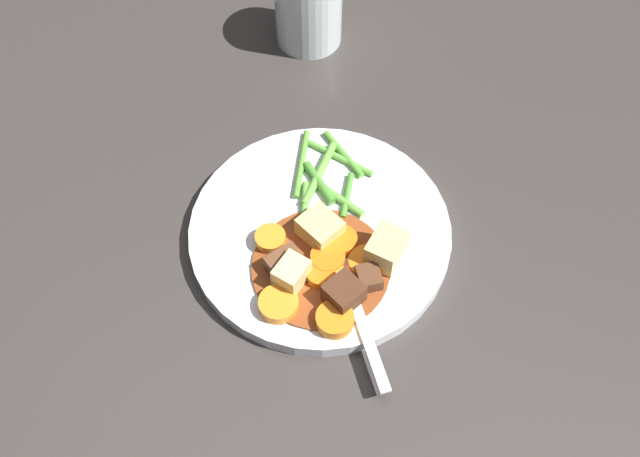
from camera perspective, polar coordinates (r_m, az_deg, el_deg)
ground_plane at (r=0.73m, az=0.00°, el=-0.67°), size 3.00×3.00×0.00m
dinner_plate at (r=0.72m, az=0.00°, el=-0.34°), size 0.25×0.25×0.02m
stew_sauce at (r=0.69m, az=0.44°, el=-2.94°), size 0.13×0.13×0.00m
carrot_slice_0 at (r=0.67m, az=-3.16°, el=-5.75°), size 0.04×0.04×0.01m
carrot_slice_1 at (r=0.68m, az=0.05°, el=-3.54°), size 0.04×0.04×0.01m
carrot_slice_2 at (r=0.71m, az=-3.77°, el=-0.83°), size 0.04×0.04×0.01m
carrot_slice_3 at (r=0.69m, az=3.59°, el=-2.62°), size 0.04×0.04×0.01m
carrot_slice_4 at (r=0.69m, az=0.59°, el=-2.33°), size 0.04×0.04×0.01m
carrot_slice_5 at (r=0.70m, az=1.59°, el=-0.97°), size 0.04×0.04×0.01m
carrot_slice_6 at (r=0.68m, az=1.27°, el=-3.95°), size 0.03×0.03×0.01m
carrot_slice_7 at (r=0.66m, az=1.12°, el=-6.91°), size 0.04×0.04×0.01m
potato_chunk_0 at (r=0.70m, az=-0.35°, el=-0.03°), size 0.05×0.05×0.02m
potato_chunk_1 at (r=0.68m, az=-2.17°, el=-3.48°), size 0.04×0.04×0.03m
potato_chunk_2 at (r=0.69m, az=5.02°, el=-1.58°), size 0.05×0.04×0.03m
meat_chunk_0 at (r=0.67m, az=1.81°, el=-4.97°), size 0.04×0.04×0.03m
meat_chunk_1 at (r=0.69m, az=-2.69°, el=-2.68°), size 0.04×0.04×0.02m
meat_chunk_2 at (r=0.68m, az=3.72°, el=-3.79°), size 0.03×0.03×0.02m
green_bean_0 at (r=0.75m, az=-0.25°, el=4.15°), size 0.08×0.04×0.01m
green_bean_1 at (r=0.74m, az=2.06°, el=2.51°), size 0.05×0.02×0.01m
green_bean_2 at (r=0.73m, az=1.71°, el=2.12°), size 0.04×0.04×0.01m
green_bean_3 at (r=0.73m, az=-1.17°, el=1.48°), size 0.06×0.01×0.01m
green_bean_4 at (r=0.77m, az=1.77°, el=5.67°), size 0.06×0.04×0.01m
green_bean_5 at (r=0.76m, az=-1.42°, el=4.93°), size 0.08×0.02×0.01m
green_bean_6 at (r=0.76m, az=1.54°, el=5.36°), size 0.05×0.07×0.01m
green_bean_7 at (r=0.74m, az=0.08°, el=3.49°), size 0.05×0.03×0.01m
fork at (r=0.68m, az=2.48°, el=-5.22°), size 0.17×0.06×0.00m
water_glass at (r=0.88m, az=-0.88°, el=16.38°), size 0.08×0.08×0.09m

